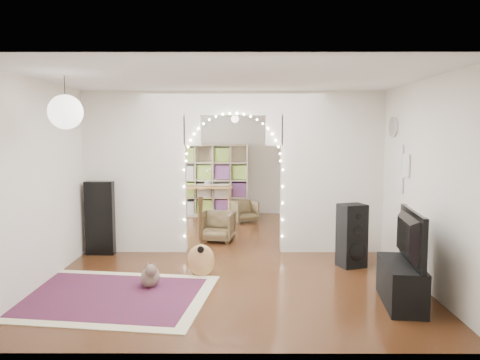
{
  "coord_description": "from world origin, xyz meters",
  "views": [
    {
      "loc": [
        0.14,
        -7.84,
        2.01
      ],
      "look_at": [
        0.11,
        0.3,
        1.19
      ],
      "focal_mm": 35.0,
      "sensor_mm": 36.0,
      "label": 1
    }
  ],
  "objects_px": {
    "dining_chair_right": "(244,211)",
    "bookcase": "(213,180)",
    "floor_speaker": "(352,236)",
    "media_console": "(401,284)",
    "dining_chair_left": "(217,226)",
    "dining_table": "(208,188)",
    "acoustic_guitar": "(201,247)"
  },
  "relations": [
    {
      "from": "floor_speaker",
      "to": "bookcase",
      "type": "height_order",
      "value": "bookcase"
    },
    {
      "from": "media_console",
      "to": "bookcase",
      "type": "relative_size",
      "value": 0.58
    },
    {
      "from": "dining_chair_right",
      "to": "floor_speaker",
      "type": "bearing_deg",
      "value": -88.08
    },
    {
      "from": "floor_speaker",
      "to": "dining_chair_left",
      "type": "bearing_deg",
      "value": 122.25
    },
    {
      "from": "dining_chair_left",
      "to": "media_console",
      "type": "bearing_deg",
      "value": -44.12
    },
    {
      "from": "floor_speaker",
      "to": "acoustic_guitar",
      "type": "bearing_deg",
      "value": 172.77
    },
    {
      "from": "acoustic_guitar",
      "to": "bookcase",
      "type": "xyz_separation_m",
      "value": [
        -0.12,
        4.94,
        0.45
      ]
    },
    {
      "from": "floor_speaker",
      "to": "media_console",
      "type": "distance_m",
      "value": 1.59
    },
    {
      "from": "media_console",
      "to": "dining_chair_left",
      "type": "xyz_separation_m",
      "value": [
        -2.32,
        3.21,
        0.03
      ]
    },
    {
      "from": "dining_table",
      "to": "bookcase",
      "type": "bearing_deg",
      "value": 48.02
    },
    {
      "from": "acoustic_guitar",
      "to": "dining_chair_right",
      "type": "height_order",
      "value": "acoustic_guitar"
    },
    {
      "from": "media_console",
      "to": "bookcase",
      "type": "distance_m",
      "value": 6.56
    },
    {
      "from": "media_console",
      "to": "dining_table",
      "type": "distance_m",
      "value": 6.48
    },
    {
      "from": "dining_chair_right",
      "to": "bookcase",
      "type": "bearing_deg",
      "value": 106.98
    },
    {
      "from": "acoustic_guitar",
      "to": "dining_chair_right",
      "type": "xyz_separation_m",
      "value": [
        0.63,
        4.02,
        -0.17
      ]
    },
    {
      "from": "floor_speaker",
      "to": "media_console",
      "type": "xyz_separation_m",
      "value": [
        0.21,
        -1.56,
        -0.22
      ]
    },
    {
      "from": "acoustic_guitar",
      "to": "floor_speaker",
      "type": "xyz_separation_m",
      "value": [
        2.22,
        0.49,
        0.06
      ]
    },
    {
      "from": "floor_speaker",
      "to": "dining_chair_right",
      "type": "xyz_separation_m",
      "value": [
        -1.6,
        3.53,
        -0.23
      ]
    },
    {
      "from": "floor_speaker",
      "to": "dining_table",
      "type": "bearing_deg",
      "value": 100.05
    },
    {
      "from": "bookcase",
      "to": "media_console",
      "type": "bearing_deg",
      "value": -82.56
    },
    {
      "from": "floor_speaker",
      "to": "media_console",
      "type": "height_order",
      "value": "floor_speaker"
    },
    {
      "from": "media_console",
      "to": "dining_table",
      "type": "height_order",
      "value": "dining_table"
    },
    {
      "from": "dining_chair_left",
      "to": "bookcase",
      "type": "bearing_deg",
      "value": 104.97
    },
    {
      "from": "bookcase",
      "to": "dining_chair_left",
      "type": "relative_size",
      "value": 2.84
    },
    {
      "from": "media_console",
      "to": "dining_chair_right",
      "type": "xyz_separation_m",
      "value": [
        -1.81,
        5.1,
        -0.01
      ]
    },
    {
      "from": "dining_table",
      "to": "dining_chair_left",
      "type": "distance_m",
      "value": 2.73
    },
    {
      "from": "dining_chair_left",
      "to": "dining_chair_right",
      "type": "relative_size",
      "value": 1.14
    },
    {
      "from": "acoustic_guitar",
      "to": "dining_chair_left",
      "type": "height_order",
      "value": "acoustic_guitar"
    },
    {
      "from": "acoustic_guitar",
      "to": "bookcase",
      "type": "distance_m",
      "value": 4.96
    },
    {
      "from": "acoustic_guitar",
      "to": "media_console",
      "type": "distance_m",
      "value": 2.67
    },
    {
      "from": "floor_speaker",
      "to": "dining_chair_right",
      "type": "bearing_deg",
      "value": 94.62
    },
    {
      "from": "media_console",
      "to": "bookcase",
      "type": "height_order",
      "value": "bookcase"
    }
  ]
}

